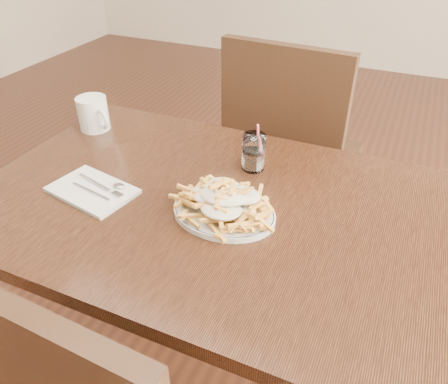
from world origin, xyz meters
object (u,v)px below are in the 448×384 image
at_px(table, 207,223).
at_px(loaded_fries, 224,198).
at_px(chair_far, 289,148).
at_px(coffee_mug, 94,114).
at_px(water_glass, 253,154).
at_px(fries_plate, 224,213).

distance_m(table, loaded_fries, 0.16).
distance_m(chair_far, coffee_mug, 0.75).
distance_m(loaded_fries, water_glass, 0.24).
xyz_separation_m(table, chair_far, (0.03, 0.68, -0.11)).
height_order(chair_far, loaded_fries, chair_far).
xyz_separation_m(chair_far, loaded_fries, (0.04, -0.72, 0.24)).
height_order(fries_plate, coffee_mug, coffee_mug).
bearing_deg(fries_plate, loaded_fries, 0.00).
xyz_separation_m(water_glass, coffee_mug, (-0.56, 0.02, 0.01)).
height_order(chair_far, water_glass, chair_far).
bearing_deg(fries_plate, water_glass, 93.46).
distance_m(loaded_fries, coffee_mug, 0.63).
xyz_separation_m(table, water_glass, (0.06, 0.19, 0.12)).
bearing_deg(chair_far, fries_plate, -86.96).
distance_m(fries_plate, loaded_fries, 0.05).
height_order(water_glass, coffee_mug, water_glass).
distance_m(chair_far, water_glass, 0.54).
relative_size(table, chair_far, 1.20).
bearing_deg(table, loaded_fries, -32.62).
relative_size(loaded_fries, coffee_mug, 2.03).
relative_size(fries_plate, loaded_fries, 1.05).
bearing_deg(loaded_fries, water_glass, 93.46).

